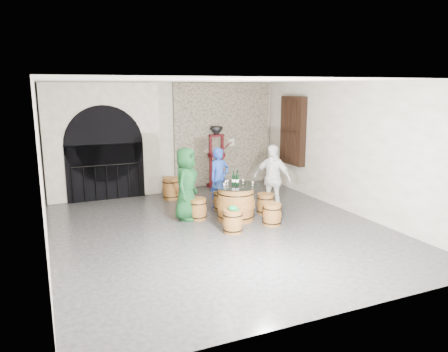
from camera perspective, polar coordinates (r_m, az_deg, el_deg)
name	(u,v)px	position (r m, az deg, el deg)	size (l,w,h in m)	color
ground	(219,228)	(9.49, -0.73, -7.04)	(8.00, 8.00, 0.00)	#29292B
wall_back	(167,137)	(12.84, -7.68, 5.22)	(8.00, 8.00, 0.00)	silver
wall_front	(337,204)	(5.70, 14.99, -3.66)	(8.00, 8.00, 0.00)	silver
wall_left	(41,170)	(8.41, -23.34, 0.77)	(8.00, 8.00, 0.00)	silver
wall_right	(349,148)	(10.91, 16.50, 3.64)	(8.00, 8.00, 0.00)	silver
ceiling	(218,81)	(8.97, -0.78, 12.68)	(8.00, 8.00, 0.00)	beige
stone_facing_panel	(223,134)	(13.38, -0.15, 5.60)	(3.20, 0.12, 3.18)	gray
arched_opening	(103,142)	(12.21, -15.97, 4.43)	(3.10, 0.60, 3.19)	silver
shuttered_window	(293,131)	(12.74, 9.21, 6.03)	(0.23, 1.10, 2.00)	black
barrel_table	(236,203)	(9.96, 1.61, -3.60)	(1.09, 1.09, 0.84)	#905B29
barrel_stool_left	(198,209)	(10.07, -3.54, -4.44)	(0.44, 0.44, 0.50)	#905B29
barrel_stool_far	(221,200)	(10.80, -0.35, -3.27)	(0.44, 0.44, 0.50)	#905B29
barrel_stool_right	(265,204)	(10.54, 5.59, -3.72)	(0.44, 0.44, 0.50)	#905B29
barrel_stool_near_right	(272,214)	(9.69, 6.49, -5.15)	(0.44, 0.44, 0.50)	#905B29
barrel_stool_near_left	(233,221)	(9.15, 1.18, -6.12)	(0.44, 0.44, 0.50)	#905B29
green_cap	(233,208)	(9.06, 1.21, -4.34)	(0.24, 0.20, 0.11)	#0B803C
person_green	(186,184)	(9.95, -5.12, -1.04)	(0.84, 0.55, 1.72)	#12421E
person_blue	(219,178)	(10.79, -0.62, -0.33)	(0.58, 0.38, 1.58)	#1C3B9A
person_white	(272,179)	(10.51, 6.48, -0.38)	(1.00, 0.42, 1.71)	silver
wine_bottle_left	(233,179)	(9.85, 1.28, -0.45)	(0.08, 0.08, 0.32)	black
wine_bottle_center	(237,179)	(9.84, 1.77, -0.47)	(0.08, 0.08, 0.32)	black
wine_bottle_right	(237,178)	(9.95, 1.82, -0.33)	(0.08, 0.08, 0.32)	black
tasting_glass_a	(224,185)	(9.62, 0.02, -1.26)	(0.05, 0.05, 0.10)	#B97723
tasting_glass_b	(243,182)	(10.01, 2.58, -0.75)	(0.05, 0.05, 0.10)	#B97723
tasting_glass_c	(228,182)	(9.95, 0.50, -0.80)	(0.05, 0.05, 0.10)	#B97723
tasting_glass_d	(238,180)	(10.17, 1.91, -0.53)	(0.05, 0.05, 0.10)	#B97723
tasting_glass_e	(253,183)	(9.82, 3.88, -1.01)	(0.05, 0.05, 0.10)	#B97723
tasting_glass_f	(226,183)	(9.87, 0.23, -0.91)	(0.05, 0.05, 0.10)	#B97723
side_barrel	(171,188)	(11.89, -7.20, -1.65)	(0.46, 0.46, 0.62)	#905B29
corking_press	(217,152)	(13.04, -1.00, 3.20)	(0.78, 0.44, 1.88)	#4D0C13
control_box	(231,142)	(13.44, 0.97, 4.56)	(0.18, 0.10, 0.22)	silver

